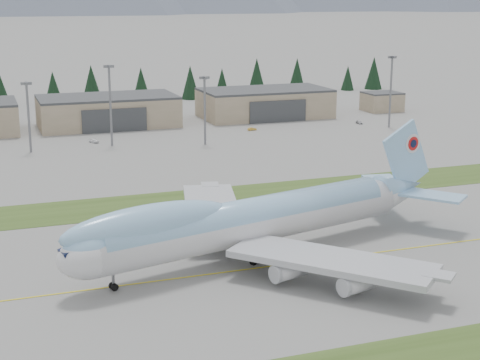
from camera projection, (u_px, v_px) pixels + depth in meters
name	position (u px, v px, depth m)	size (l,w,h in m)	color
ground	(339.00, 258.00, 130.20)	(7000.00, 7000.00, 0.00)	slate
grass_strip_near	(473.00, 353.00, 95.49)	(400.00, 14.00, 0.08)	#354E1C
grass_strip_far	(250.00, 195.00, 171.30)	(400.00, 18.00, 0.08)	#354E1C
taxiway_line_main	(339.00, 258.00, 130.20)	(400.00, 0.40, 0.02)	gold
boeing_747_freighter	(251.00, 220.00, 128.49)	(80.84, 67.53, 21.25)	silver
hangar_center	(108.00, 111.00, 260.92)	(48.00, 26.60, 10.80)	gray
hangar_right	(265.00, 103.00, 280.49)	(48.00, 26.60, 10.80)	gray
control_shed	(382.00, 102.00, 295.45)	(14.00, 12.00, 7.60)	gray
floodlight_masts	(86.00, 96.00, 218.05)	(183.73, 10.83, 24.93)	slate
service_vehicle_a	(94.00, 143.00, 232.09)	(1.54, 3.81, 1.30)	white
service_vehicle_b	(252.00, 130.00, 253.35)	(1.12, 3.18, 1.05)	gold
service_vehicle_c	(359.00, 124.00, 266.67)	(1.51, 3.71, 1.08)	#A9A9AE
conifer_belt	(125.00, 84.00, 323.20)	(269.34, 15.42, 16.90)	black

